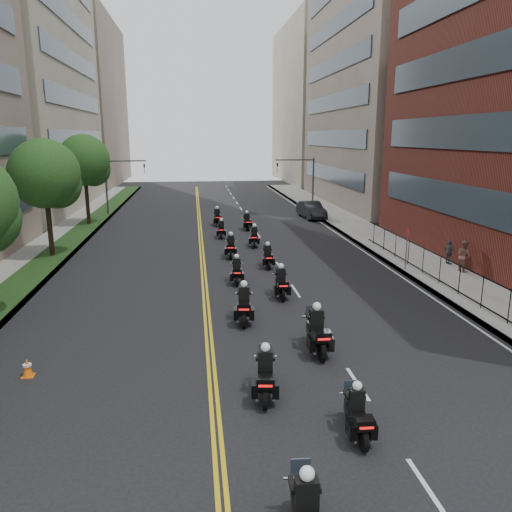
{
  "coord_description": "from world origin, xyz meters",
  "views": [
    {
      "loc": [
        -1.88,
        -9.18,
        7.8
      ],
      "look_at": [
        1.23,
        15.81,
        1.72
      ],
      "focal_mm": 35.0,
      "sensor_mm": 36.0,
      "label": 1
    }
  ],
  "objects_px": {
    "motorcycle_11": "(247,222)",
    "pedestrian_b": "(464,256)",
    "motorcycle_4": "(244,306)",
    "motorcycle_10": "(221,230)",
    "traffic_cone": "(27,368)",
    "motorcycle_2": "(265,376)",
    "pedestrian_c": "(449,252)",
    "motorcycle_5": "(281,284)",
    "motorcycle_6": "(237,272)",
    "parked_sedan": "(311,210)",
    "motorcycle_8": "(231,247)",
    "motorcycle_1": "(357,415)",
    "motorcycle_7": "(268,257)",
    "motorcycle_12": "(217,218)",
    "motorcycle_3": "(317,333)"
  },
  "relations": [
    {
      "from": "motorcycle_4",
      "to": "pedestrian_c",
      "type": "relative_size",
      "value": 1.66
    },
    {
      "from": "motorcycle_3",
      "to": "motorcycle_12",
      "type": "bearing_deg",
      "value": 95.7
    },
    {
      "from": "motorcycle_5",
      "to": "motorcycle_6",
      "type": "xyz_separation_m",
      "value": [
        -1.97,
        2.71,
        -0.04
      ]
    },
    {
      "from": "pedestrian_c",
      "to": "motorcycle_1",
      "type": "bearing_deg",
      "value": 134.25
    },
    {
      "from": "motorcycle_4",
      "to": "pedestrian_c",
      "type": "distance_m",
      "value": 15.48
    },
    {
      "from": "motorcycle_4",
      "to": "traffic_cone",
      "type": "height_order",
      "value": "motorcycle_4"
    },
    {
      "from": "motorcycle_4",
      "to": "parked_sedan",
      "type": "relative_size",
      "value": 0.5
    },
    {
      "from": "motorcycle_10",
      "to": "motorcycle_11",
      "type": "bearing_deg",
      "value": 56.72
    },
    {
      "from": "parked_sedan",
      "to": "pedestrian_c",
      "type": "xyz_separation_m",
      "value": [
        4.1,
        -19.12,
        0.08
      ]
    },
    {
      "from": "motorcycle_1",
      "to": "motorcycle_2",
      "type": "bearing_deg",
      "value": 134.99
    },
    {
      "from": "motorcycle_11",
      "to": "parked_sedan",
      "type": "bearing_deg",
      "value": 36.87
    },
    {
      "from": "motorcycle_2",
      "to": "pedestrian_c",
      "type": "distance_m",
      "value": 19.5
    },
    {
      "from": "motorcycle_3",
      "to": "motorcycle_11",
      "type": "distance_m",
      "value": 24.86
    },
    {
      "from": "motorcycle_3",
      "to": "motorcycle_7",
      "type": "bearing_deg",
      "value": 90.84
    },
    {
      "from": "motorcycle_11",
      "to": "pedestrian_b",
      "type": "height_order",
      "value": "pedestrian_b"
    },
    {
      "from": "pedestrian_b",
      "to": "motorcycle_5",
      "type": "bearing_deg",
      "value": 96.54
    },
    {
      "from": "motorcycle_2",
      "to": "motorcycle_6",
      "type": "height_order",
      "value": "motorcycle_2"
    },
    {
      "from": "motorcycle_2",
      "to": "motorcycle_11",
      "type": "height_order",
      "value": "motorcycle_2"
    },
    {
      "from": "traffic_cone",
      "to": "motorcycle_4",
      "type": "bearing_deg",
      "value": 28.41
    },
    {
      "from": "motorcycle_10",
      "to": "motorcycle_2",
      "type": "bearing_deg",
      "value": -85.98
    },
    {
      "from": "motorcycle_7",
      "to": "traffic_cone",
      "type": "relative_size",
      "value": 3.37
    },
    {
      "from": "parked_sedan",
      "to": "motorcycle_11",
      "type": "bearing_deg",
      "value": -146.52
    },
    {
      "from": "motorcycle_2",
      "to": "pedestrian_c",
      "type": "xyz_separation_m",
      "value": [
        13.38,
        14.18,
        0.21
      ]
    },
    {
      "from": "motorcycle_5",
      "to": "motorcycle_12",
      "type": "distance_m",
      "value": 20.88
    },
    {
      "from": "motorcycle_2",
      "to": "motorcycle_10",
      "type": "height_order",
      "value": "motorcycle_2"
    },
    {
      "from": "motorcycle_4",
      "to": "pedestrian_b",
      "type": "distance_m",
      "value": 14.71
    },
    {
      "from": "motorcycle_2",
      "to": "motorcycle_12",
      "type": "height_order",
      "value": "motorcycle_12"
    },
    {
      "from": "motorcycle_5",
      "to": "motorcycle_6",
      "type": "height_order",
      "value": "motorcycle_5"
    },
    {
      "from": "motorcycle_8",
      "to": "parked_sedan",
      "type": "relative_size",
      "value": 0.47
    },
    {
      "from": "motorcycle_12",
      "to": "motorcycle_4",
      "type": "bearing_deg",
      "value": -94.1
    },
    {
      "from": "pedestrian_b",
      "to": "motorcycle_7",
      "type": "bearing_deg",
      "value": 67.37
    },
    {
      "from": "motorcycle_2",
      "to": "motorcycle_8",
      "type": "bearing_deg",
      "value": 97.02
    },
    {
      "from": "motorcycle_12",
      "to": "parked_sedan",
      "type": "xyz_separation_m",
      "value": [
        9.27,
        2.98,
        0.12
      ]
    },
    {
      "from": "motorcycle_2",
      "to": "pedestrian_c",
      "type": "height_order",
      "value": "motorcycle_2"
    },
    {
      "from": "motorcycle_6",
      "to": "motorcycle_12",
      "type": "xyz_separation_m",
      "value": [
        -0.18,
        18.06,
        0.05
      ]
    },
    {
      "from": "motorcycle_12",
      "to": "pedestrian_b",
      "type": "height_order",
      "value": "pedestrian_b"
    },
    {
      "from": "motorcycle_7",
      "to": "motorcycle_11",
      "type": "bearing_deg",
      "value": 92.46
    },
    {
      "from": "motorcycle_3",
      "to": "motorcycle_5",
      "type": "relative_size",
      "value": 1.11
    },
    {
      "from": "motorcycle_4",
      "to": "motorcycle_10",
      "type": "xyz_separation_m",
      "value": [
        0.06,
        18.35,
        -0.1
      ]
    },
    {
      "from": "motorcycle_1",
      "to": "motorcycle_7",
      "type": "distance_m",
      "value": 17.69
    },
    {
      "from": "motorcycle_5",
      "to": "pedestrian_c",
      "type": "relative_size",
      "value": 1.56
    },
    {
      "from": "motorcycle_6",
      "to": "pedestrian_b",
      "type": "bearing_deg",
      "value": 4.43
    },
    {
      "from": "motorcycle_5",
      "to": "motorcycle_10",
      "type": "height_order",
      "value": "motorcycle_5"
    },
    {
      "from": "motorcycle_2",
      "to": "parked_sedan",
      "type": "xyz_separation_m",
      "value": [
        9.28,
        33.3,
        0.13
      ]
    },
    {
      "from": "pedestrian_b",
      "to": "motorcycle_2",
      "type": "bearing_deg",
      "value": 124.87
    },
    {
      "from": "motorcycle_8",
      "to": "motorcycle_12",
      "type": "bearing_deg",
      "value": 96.7
    },
    {
      "from": "motorcycle_8",
      "to": "traffic_cone",
      "type": "distance_m",
      "value": 17.81
    },
    {
      "from": "motorcycle_10",
      "to": "motorcycle_12",
      "type": "relative_size",
      "value": 0.89
    },
    {
      "from": "motorcycle_5",
      "to": "pedestrian_c",
      "type": "distance_m",
      "value": 12.14
    },
    {
      "from": "motorcycle_2",
      "to": "motorcycle_4",
      "type": "relative_size",
      "value": 0.95
    }
  ]
}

